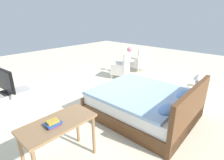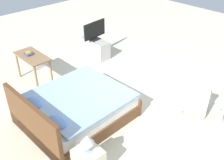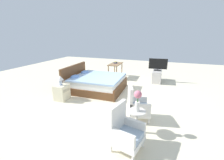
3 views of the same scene
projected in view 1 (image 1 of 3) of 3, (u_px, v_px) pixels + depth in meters
ground_plane at (113, 97)px, 4.86m from camera, size 16.00×16.00×0.00m
bed at (144, 104)px, 3.86m from camera, size 1.83×2.14×0.96m
armchair_by_window_left at (140, 62)px, 7.01m from camera, size 0.65×0.65×0.92m
armchair_by_window_right at (122, 68)px, 6.21m from camera, size 0.69×0.69×0.92m
side_table at (129, 65)px, 6.69m from camera, size 0.40×0.40×0.55m
flower_vase at (129, 52)px, 6.52m from camera, size 0.17×0.17×0.48m
nightstand at (195, 96)px, 4.33m from camera, size 0.44×0.41×0.52m
table_lamp at (198, 78)px, 4.16m from camera, size 0.22×0.22×0.33m
tv_stand at (9, 104)px, 3.92m from camera, size 0.96×0.40×0.54m
tv_flatscreen at (4, 81)px, 3.72m from camera, size 0.23×0.83×0.56m
vanity_desk at (58, 128)px, 2.49m from camera, size 1.04×0.52×0.74m
book_stack at (53, 123)px, 2.35m from camera, size 0.21×0.15×0.08m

